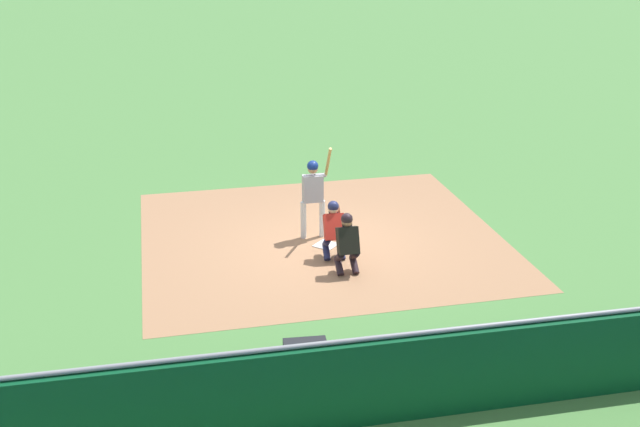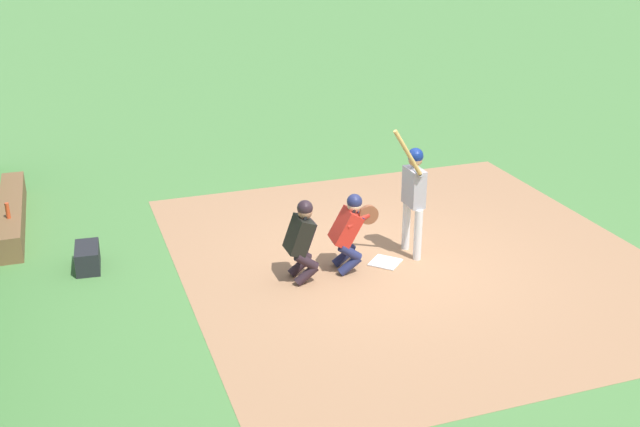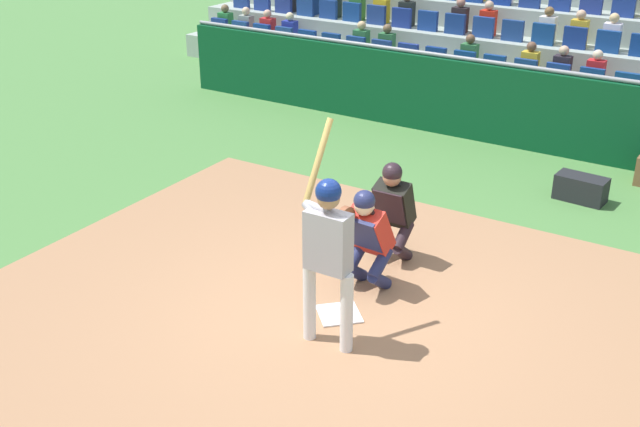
% 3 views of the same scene
% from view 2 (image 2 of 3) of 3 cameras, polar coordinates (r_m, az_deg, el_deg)
% --- Properties ---
extents(ground_plane, '(160.00, 160.00, 0.00)m').
position_cam_2_polar(ground_plane, '(12.62, 4.75, -3.59)').
color(ground_plane, '#4D8240').
extents(infield_dirt_patch, '(8.06, 7.49, 0.01)m').
position_cam_2_polar(infield_dirt_patch, '(12.80, 6.82, -3.26)').
color(infield_dirt_patch, '#A67752').
rests_on(infield_dirt_patch, ground_plane).
extents(home_plate_marker, '(0.62, 0.62, 0.02)m').
position_cam_2_polar(home_plate_marker, '(12.61, 4.76, -3.53)').
color(home_plate_marker, white).
rests_on(home_plate_marker, infield_dirt_patch).
extents(batter_at_plate, '(0.60, 0.64, 2.23)m').
position_cam_2_polar(batter_at_plate, '(12.52, 6.80, 1.74)').
color(batter_at_plate, silver).
rests_on(batter_at_plate, ground_plane).
extents(catcher_crouching, '(0.48, 0.71, 1.27)m').
position_cam_2_polar(catcher_crouching, '(12.07, 2.16, -1.06)').
color(catcher_crouching, navy).
rests_on(catcher_crouching, ground_plane).
extents(home_plate_umpire, '(0.47, 0.46, 1.30)m').
position_cam_2_polar(home_plate_umpire, '(11.76, -1.32, -1.71)').
color(home_plate_umpire, black).
rests_on(home_plate_umpire, ground_plane).
extents(dugout_bench, '(3.38, 0.40, 0.44)m').
position_cam_2_polar(dugout_bench, '(14.92, -21.39, -0.02)').
color(dugout_bench, brown).
rests_on(dugout_bench, ground_plane).
extents(water_bottle_on_bench, '(0.07, 0.07, 0.27)m').
position_cam_2_polar(water_bottle_on_bench, '(14.08, -21.66, 0.20)').
color(water_bottle_on_bench, '#DC4822').
rests_on(water_bottle_on_bench, dugout_bench).
extents(equipment_duffel_bag, '(0.73, 0.41, 0.37)m').
position_cam_2_polar(equipment_duffel_bag, '(12.85, -16.46, -3.08)').
color(equipment_duffel_bag, black).
rests_on(equipment_duffel_bag, ground_plane).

